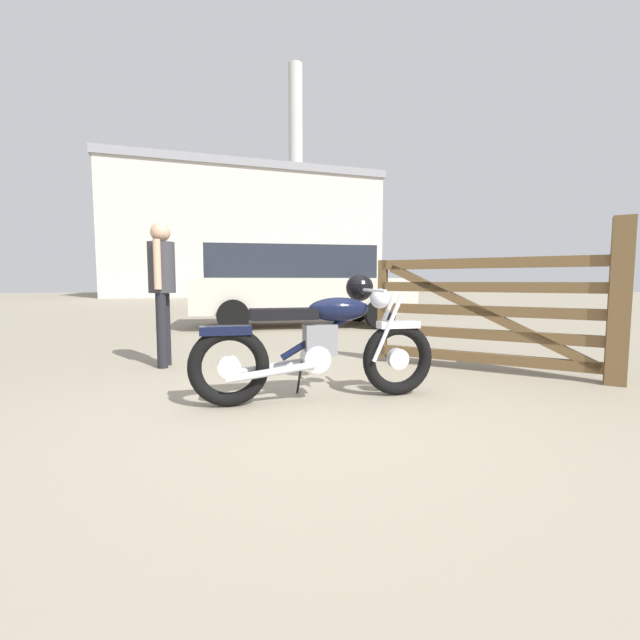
{
  "coord_description": "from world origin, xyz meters",
  "views": [
    {
      "loc": [
        -1.04,
        -3.03,
        0.99
      ],
      "look_at": [
        0.24,
        0.61,
        0.64
      ],
      "focal_mm": 24.03,
      "sensor_mm": 36.0,
      "label": 1
    }
  ],
  "objects_px": {
    "bystander": "(162,279)",
    "timber_gate": "(513,309)",
    "vintage_motorcycle": "(323,341)",
    "silver_sedan_mid": "(283,283)",
    "dark_sedan_left": "(297,284)"
  },
  "relations": [
    {
      "from": "dark_sedan_left",
      "to": "vintage_motorcycle",
      "type": "bearing_deg",
      "value": -95.58
    },
    {
      "from": "vintage_motorcycle",
      "to": "dark_sedan_left",
      "type": "bearing_deg",
      "value": 81.03
    },
    {
      "from": "bystander",
      "to": "silver_sedan_mid",
      "type": "relative_size",
      "value": 0.34
    },
    {
      "from": "vintage_motorcycle",
      "to": "bystander",
      "type": "bearing_deg",
      "value": 128.9
    },
    {
      "from": "silver_sedan_mid",
      "to": "bystander",
      "type": "bearing_deg",
      "value": -103.55
    },
    {
      "from": "vintage_motorcycle",
      "to": "bystander",
      "type": "xyz_separation_m",
      "value": [
        -1.28,
        1.93,
        0.53
      ]
    },
    {
      "from": "bystander",
      "to": "dark_sedan_left",
      "type": "bearing_deg",
      "value": -113.1
    },
    {
      "from": "vintage_motorcycle",
      "to": "silver_sedan_mid",
      "type": "relative_size",
      "value": 0.42
    },
    {
      "from": "vintage_motorcycle",
      "to": "bystander",
      "type": "relative_size",
      "value": 1.25
    },
    {
      "from": "timber_gate",
      "to": "silver_sedan_mid",
      "type": "relative_size",
      "value": 0.41
    },
    {
      "from": "vintage_motorcycle",
      "to": "timber_gate",
      "type": "xyz_separation_m",
      "value": [
        2.23,
        0.25,
        0.21
      ]
    },
    {
      "from": "timber_gate",
      "to": "silver_sedan_mid",
      "type": "height_order",
      "value": "silver_sedan_mid"
    },
    {
      "from": "bystander",
      "to": "timber_gate",
      "type": "bearing_deg",
      "value": 166.97
    },
    {
      "from": "vintage_motorcycle",
      "to": "silver_sedan_mid",
      "type": "height_order",
      "value": "silver_sedan_mid"
    },
    {
      "from": "bystander",
      "to": "dark_sedan_left",
      "type": "relative_size",
      "value": 0.34
    }
  ]
}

